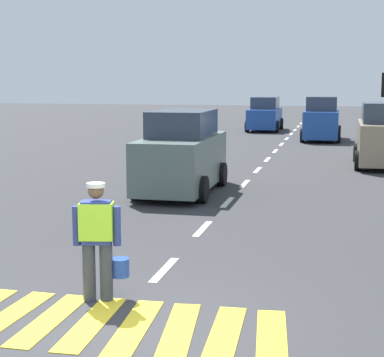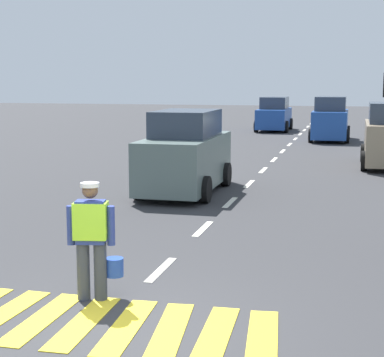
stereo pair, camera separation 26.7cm
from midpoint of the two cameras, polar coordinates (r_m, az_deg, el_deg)
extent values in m
plane|color=#333335|center=(28.43, 7.09, 2.45)|extent=(96.00, 96.00, 0.00)
cube|color=yellow|center=(9.05, -16.52, -11.46)|extent=(0.44, 1.91, 0.01)
cube|color=yellow|center=(8.80, -13.21, -11.92)|extent=(0.37, 1.90, 0.01)
cube|color=yellow|center=(8.57, -9.69, -12.37)|extent=(0.43, 1.91, 0.01)
cube|color=yellow|center=(8.38, -5.99, -12.80)|extent=(0.48, 1.92, 0.01)
cube|color=yellow|center=(8.22, -2.11, -13.18)|extent=(0.58, 1.93, 0.01)
cube|color=yellow|center=(8.10, 1.90, -13.52)|extent=(0.46, 1.92, 0.01)
cube|color=yellow|center=(8.02, 6.03, -13.80)|extent=(0.57, 1.93, 0.01)
cube|color=silver|center=(10.68, -3.16, -7.99)|extent=(0.14, 1.40, 0.01)
cube|color=silver|center=(13.49, 0.37, -4.43)|extent=(0.14, 1.40, 0.01)
cube|color=silver|center=(16.36, 2.66, -2.09)|extent=(0.14, 1.40, 0.01)
cube|color=silver|center=(19.28, 4.25, -0.46)|extent=(0.14, 1.40, 0.01)
cube|color=silver|center=(22.22, 5.42, 0.74)|extent=(0.14, 1.40, 0.01)
cube|color=silver|center=(25.17, 6.32, 1.67)|extent=(0.14, 1.40, 0.01)
cube|color=silver|center=(28.13, 7.03, 2.39)|extent=(0.14, 1.40, 0.01)
cube|color=silver|center=(31.10, 7.60, 2.98)|extent=(0.14, 1.40, 0.01)
cube|color=silver|center=(34.08, 8.08, 3.47)|extent=(0.14, 1.40, 0.01)
cube|color=silver|center=(37.06, 8.48, 3.88)|extent=(0.14, 1.40, 0.01)
cube|color=silver|center=(40.04, 8.82, 4.22)|extent=(0.14, 1.40, 0.01)
cube|color=silver|center=(43.02, 9.11, 4.52)|extent=(0.14, 1.40, 0.01)
cube|color=silver|center=(46.01, 9.36, 4.78)|extent=(0.14, 1.40, 0.01)
cube|color=silver|center=(49.00, 9.59, 5.01)|extent=(0.14, 1.40, 0.01)
cube|color=silver|center=(51.99, 9.79, 5.21)|extent=(0.14, 1.40, 0.01)
cube|color=silver|center=(54.98, 9.96, 5.39)|extent=(0.14, 1.40, 0.01)
cylinder|color=#383D4C|center=(9.28, -9.82, -8.09)|extent=(0.18, 0.18, 0.82)
cylinder|color=#383D4C|center=(9.24, -8.35, -8.13)|extent=(0.18, 0.18, 0.82)
cube|color=navy|center=(9.08, -9.19, -3.82)|extent=(0.44, 0.31, 0.60)
cube|color=#A5EA33|center=(9.07, -9.20, -3.69)|extent=(0.51, 0.36, 0.51)
cylinder|color=navy|center=(9.15, -10.91, -4.09)|extent=(0.11, 0.11, 0.55)
cylinder|color=navy|center=(9.04, -7.44, -4.15)|extent=(0.11, 0.11, 0.55)
sphere|color=brown|center=(8.99, -9.26, -1.08)|extent=(0.22, 0.22, 0.22)
cylinder|color=silver|center=(8.98, -9.27, -0.58)|extent=(0.26, 0.26, 0.06)
cylinder|color=#2347B7|center=(9.29, -7.14, -7.75)|extent=(0.26, 0.26, 0.26)
cube|color=gray|center=(23.94, 16.11, 3.09)|extent=(1.72, 4.06, 1.38)
cylinder|color=black|center=(25.21, 13.91, 2.24)|extent=(0.22, 0.68, 0.68)
cylinder|color=black|center=(22.71, 14.00, 1.55)|extent=(0.22, 0.68, 0.68)
cube|color=slate|center=(17.67, -1.35, 1.51)|extent=(1.70, 4.33, 1.35)
cube|color=#2D3847|center=(17.67, -1.28, 4.85)|extent=(1.49, 2.38, 0.70)
cylinder|color=black|center=(16.25, 0.46, -0.96)|extent=(0.22, 0.68, 0.68)
cylinder|color=black|center=(16.71, -5.37, -0.73)|extent=(0.22, 0.68, 0.68)
cylinder|color=black|center=(18.85, 2.22, 0.38)|extent=(0.22, 0.68, 0.68)
cylinder|color=black|center=(19.25, -2.87, 0.55)|extent=(0.22, 0.68, 0.68)
cube|color=#1E4799|center=(39.35, 6.20, 5.28)|extent=(1.70, 4.21, 1.13)
cube|color=#2D3847|center=(39.41, 6.24, 6.61)|extent=(1.49, 2.31, 0.70)
cylinder|color=black|center=(37.99, 7.26, 4.53)|extent=(0.22, 0.68, 0.68)
cylinder|color=black|center=(38.20, 4.66, 4.59)|extent=(0.22, 0.68, 0.68)
cylinder|color=black|center=(40.58, 7.63, 4.78)|extent=(0.22, 0.68, 0.68)
cylinder|color=black|center=(40.78, 5.19, 4.84)|extent=(0.22, 0.68, 0.68)
cube|color=#1E4799|center=(33.50, 11.05, 4.74)|extent=(1.67, 4.14, 1.33)
cube|color=#2D3847|center=(33.34, 11.09, 6.47)|extent=(1.47, 2.27, 0.70)
cylinder|color=black|center=(34.85, 9.69, 4.10)|extent=(0.22, 0.68, 0.68)
cylinder|color=black|center=(34.80, 12.51, 4.01)|extent=(0.22, 0.68, 0.68)
cylinder|color=black|center=(32.30, 9.42, 3.75)|extent=(0.22, 0.68, 0.68)
cylinder|color=black|center=(32.24, 12.46, 3.65)|extent=(0.22, 0.68, 0.68)
camera|label=1|loc=(0.13, -90.59, -0.09)|focal=60.89mm
camera|label=2|loc=(0.13, 89.41, 0.09)|focal=60.89mm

